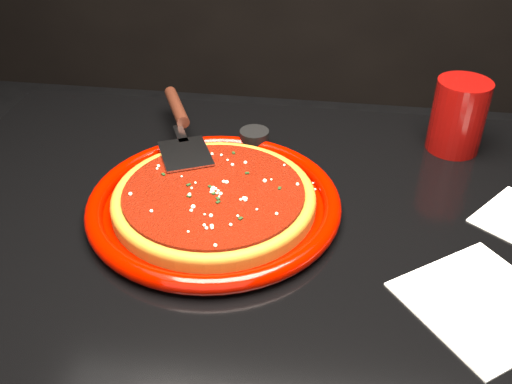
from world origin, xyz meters
TOP-DOWN VIEW (x-y plane):
  - plate at (-0.12, 0.03)m, footprint 0.49×0.49m
  - pizza_crust at (-0.12, 0.03)m, footprint 0.39×0.39m
  - pizza_crust_rim at (-0.12, 0.03)m, footprint 0.39×0.39m
  - pizza_sauce at (-0.12, 0.03)m, footprint 0.35×0.35m
  - parmesan_dusting at (-0.12, 0.03)m, footprint 0.27×0.27m
  - basil_flecks at (-0.12, 0.03)m, footprint 0.24×0.24m
  - pizza_server at (-0.21, 0.20)m, footprint 0.23×0.34m
  - cup at (0.27, 0.27)m, footprint 0.10×0.10m
  - napkin_a at (0.25, -0.12)m, footprint 0.24×0.24m
  - ramekin at (-0.09, 0.21)m, footprint 0.05×0.05m

SIDE VIEW (x-z plane):
  - napkin_a at x=0.25m, z-range 0.75..0.75m
  - plate at x=-0.12m, z-range 0.75..0.78m
  - pizza_crust at x=-0.12m, z-range 0.76..0.78m
  - ramekin at x=-0.09m, z-range 0.75..0.79m
  - pizza_crust_rim at x=-0.12m, z-range 0.77..0.79m
  - pizza_sauce at x=-0.12m, z-range 0.78..0.79m
  - basil_flecks at x=-0.12m, z-range 0.79..0.79m
  - parmesan_dusting at x=-0.12m, z-range 0.79..0.79m
  - pizza_server at x=-0.21m, z-range 0.79..0.81m
  - cup at x=0.27m, z-range 0.75..0.88m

